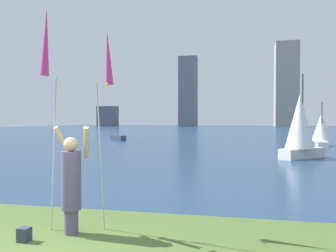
# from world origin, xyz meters

# --- Properties ---
(ground) EXTENTS (120.00, 138.00, 0.12)m
(ground) POSITION_xyz_m (0.00, 50.95, -0.06)
(ground) COLOR #4C662D
(person) EXTENTS (0.74, 0.55, 2.03)m
(person) POSITION_xyz_m (-0.03, 1.42, 1.00)
(person) COLOR #594C72
(person) RESTS_ON ground
(kite_flag_left) EXTENTS (0.16, 0.50, 4.29)m
(kite_flag_left) POSITION_xyz_m (-0.52, 1.40, 3.53)
(kite_flag_left) COLOR #B2B2B7
(kite_flag_left) RESTS_ON ground
(kite_flag_right) EXTENTS (0.16, 0.72, 3.94)m
(kite_flag_right) POSITION_xyz_m (0.47, 2.02, 3.28)
(kite_flag_right) COLOR #B2B2B7
(kite_flag_right) RESTS_ON ground
(bag) EXTENTS (0.20, 0.19, 0.25)m
(bag) POSITION_xyz_m (-0.64, 0.86, 0.12)
(bag) COLOR #33384C
(bag) RESTS_ON ground
(sailboat_1) EXTENTS (2.73, 2.81, 4.67)m
(sailboat_1) POSITION_xyz_m (6.14, 15.72, 1.76)
(sailboat_1) COLOR silver
(sailboat_1) RESTS_ON ground
(sailboat_2) EXTENTS (1.65, 3.07, 3.55)m
(sailboat_2) POSITION_xyz_m (9.30, 26.04, 1.31)
(sailboat_2) COLOR white
(sailboat_2) RESTS_ON ground
(sailboat_3) EXTENTS (2.12, 1.95, 3.60)m
(sailboat_3) POSITION_xyz_m (-9.67, 29.82, 0.28)
(sailboat_3) COLOR #333D51
(sailboat_3) RESTS_ON ground
(skyline_tower_0) EXTENTS (5.91, 3.75, 6.18)m
(skyline_tower_0) POSITION_xyz_m (-38.47, 98.05, 3.09)
(skyline_tower_0) COLOR #565B66
(skyline_tower_0) RESTS_ON ground
(skyline_tower_1) EXTENTS (5.49, 3.16, 20.89)m
(skyline_tower_1) POSITION_xyz_m (-13.40, 99.37, 10.44)
(skyline_tower_1) COLOR slate
(skyline_tower_1) RESTS_ON ground
(skyline_tower_2) EXTENTS (6.35, 7.19, 24.05)m
(skyline_tower_2) POSITION_xyz_m (14.83, 101.26, 12.02)
(skyline_tower_2) COLOR gray
(skyline_tower_2) RESTS_ON ground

